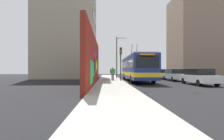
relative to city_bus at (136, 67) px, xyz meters
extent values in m
plane|color=black|center=(-2.42, 1.80, -1.81)|extent=(80.00, 80.00, 0.00)
cube|color=#9E9B93|center=(-2.42, 3.40, -1.74)|extent=(48.00, 3.20, 0.15)
cube|color=maroon|center=(-5.95, 5.15, 0.53)|extent=(14.94, 0.30, 4.69)
cube|color=yellow|center=(-4.00, 4.99, 0.42)|extent=(1.72, 0.02, 1.49)
cube|color=green|center=(-1.97, 4.99, -0.04)|extent=(1.18, 0.02, 1.64)
cube|color=green|center=(-8.14, 4.99, -0.28)|extent=(1.47, 0.02, 1.23)
cube|color=#8C19D8|center=(-4.06, 4.99, 1.04)|extent=(1.20, 0.02, 0.93)
cube|color=#F2338C|center=(-6.16, 4.99, 0.12)|extent=(1.35, 0.02, 1.43)
cube|color=#F2338C|center=(-6.33, 4.99, 0.50)|extent=(1.20, 0.02, 1.77)
cube|color=green|center=(-9.86, 4.99, -0.49)|extent=(2.04, 0.02, 1.72)
cube|color=#9E937F|center=(9.53, 11.00, 6.66)|extent=(10.53, 9.73, 16.96)
cube|color=black|center=(9.53, 6.12, 2.59)|extent=(8.95, 0.04, 1.10)
cube|color=black|center=(9.53, 6.12, 5.79)|extent=(8.95, 0.04, 1.10)
cube|color=black|center=(9.53, 6.12, 8.99)|extent=(8.95, 0.04, 1.10)
cube|color=black|center=(9.53, 6.12, 12.19)|extent=(8.95, 0.04, 1.10)
cube|color=gray|center=(14.44, -15.20, 6.72)|extent=(9.39, 9.32, 17.07)
cube|color=black|center=(14.44, -19.88, 2.59)|extent=(7.98, 0.04, 1.10)
cube|color=black|center=(14.44, -19.88, 5.79)|extent=(7.98, 0.04, 1.10)
cube|color=black|center=(14.44, -19.88, 8.99)|extent=(7.98, 0.04, 1.10)
cube|color=black|center=(14.44, -19.88, 12.19)|extent=(7.98, 0.04, 1.10)
cube|color=navy|center=(0.01, 0.00, -0.02)|extent=(12.69, 2.59, 2.69)
cube|color=silver|center=(0.01, 0.00, 1.39)|extent=(12.18, 2.39, 0.12)
cube|color=yellow|center=(0.01, 0.00, -0.81)|extent=(12.71, 2.61, 0.44)
cube|color=black|center=(-6.32, 0.00, 0.45)|extent=(0.04, 2.20, 1.21)
cube|color=black|center=(0.01, 0.00, 0.38)|extent=(11.67, 2.62, 0.86)
cube|color=orange|center=(-6.31, 0.00, 1.08)|extent=(0.06, 1.43, 0.28)
cylinder|color=black|center=(1.91, -0.35, 2.23)|extent=(1.43, 0.06, 2.00)
cylinder|color=black|center=(1.91, 0.35, 2.23)|extent=(1.43, 0.06, 2.00)
cylinder|color=black|center=(-4.05, -1.18, -1.31)|extent=(1.00, 0.28, 1.00)
cylinder|color=black|center=(-4.05, 1.18, -1.31)|extent=(1.00, 0.28, 1.00)
cylinder|color=black|center=(4.07, -1.18, -1.31)|extent=(1.00, 0.28, 1.00)
cylinder|color=black|center=(4.07, 1.18, -1.31)|extent=(1.00, 0.28, 1.00)
cube|color=white|center=(-5.84, -5.20, -1.16)|extent=(4.72, 1.85, 0.66)
cube|color=black|center=(-5.75, -5.20, -0.53)|extent=(2.83, 1.66, 0.60)
cylinder|color=black|center=(-7.40, -6.02, -1.49)|extent=(0.64, 0.22, 0.64)
cylinder|color=black|center=(-7.40, -4.38, -1.49)|extent=(0.64, 0.22, 0.64)
cylinder|color=black|center=(-4.28, -6.02, -1.49)|extent=(0.64, 0.22, 0.64)
cylinder|color=black|center=(-4.28, -4.38, -1.49)|extent=(0.64, 0.22, 0.64)
cube|color=#B7B7BC|center=(0.47, -5.20, -1.16)|extent=(4.71, 1.77, 0.66)
cube|color=black|center=(0.56, -5.20, -0.53)|extent=(2.82, 1.59, 0.60)
cylinder|color=black|center=(-1.08, -5.99, -1.49)|extent=(0.64, 0.22, 0.64)
cylinder|color=black|center=(-1.08, -4.41, -1.49)|extent=(0.64, 0.22, 0.64)
cylinder|color=black|center=(2.02, -5.99, -1.49)|extent=(0.64, 0.22, 0.64)
cylinder|color=black|center=(2.02, -4.41, -1.49)|extent=(0.64, 0.22, 0.64)
cube|color=#C6B793|center=(6.17, -5.20, -1.16)|extent=(4.90, 1.90, 0.66)
cube|color=black|center=(6.27, -5.20, -0.53)|extent=(2.94, 1.71, 0.60)
cylinder|color=black|center=(4.55, -6.05, -1.49)|extent=(0.64, 0.22, 0.64)
cylinder|color=black|center=(4.55, -4.35, -1.49)|extent=(0.64, 0.22, 0.64)
cylinder|color=black|center=(7.79, -6.05, -1.49)|extent=(0.64, 0.22, 0.64)
cylinder|color=black|center=(7.79, -4.35, -1.49)|extent=(0.64, 0.22, 0.64)
cylinder|color=#3F3326|center=(-0.29, 3.02, -1.25)|extent=(0.14, 0.14, 0.83)
cylinder|color=#3F3326|center=(-0.29, 3.19, -1.25)|extent=(0.14, 0.14, 0.83)
cube|color=#338C4C|center=(-0.29, 3.10, -0.53)|extent=(0.22, 0.48, 0.62)
cylinder|color=#338C4C|center=(-0.29, 2.81, -0.50)|extent=(0.09, 0.09, 0.59)
cylinder|color=#338C4C|center=(-0.29, 3.39, -0.50)|extent=(0.09, 0.09, 0.59)
sphere|color=#936B4C|center=(-0.29, 3.10, -0.11)|extent=(0.22, 0.22, 0.22)
cylinder|color=#2D382D|center=(-1.32, 2.15, 0.38)|extent=(0.14, 0.14, 4.09)
cube|color=black|center=(-1.54, 2.15, 1.97)|extent=(0.20, 0.28, 0.84)
sphere|color=red|center=(-1.65, 2.15, 2.25)|extent=(0.18, 0.18, 0.18)
sphere|color=yellow|center=(-1.65, 2.15, 1.97)|extent=(0.18, 0.18, 0.18)
sphere|color=green|center=(-1.65, 2.15, 1.69)|extent=(0.18, 0.18, 0.18)
cylinder|color=#4C4C51|center=(5.51, 2.25, 1.65)|extent=(0.18, 0.18, 6.63)
cylinder|color=#4C4C51|center=(5.51, 1.44, 4.81)|extent=(0.10, 1.61, 0.10)
ellipsoid|color=silver|center=(5.51, 0.64, 4.76)|extent=(0.44, 0.28, 0.20)
cylinder|color=black|center=(-3.58, 1.20, -1.81)|extent=(1.09, 1.09, 0.00)
camera|label=1|loc=(-22.81, 3.87, -0.31)|focal=28.14mm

